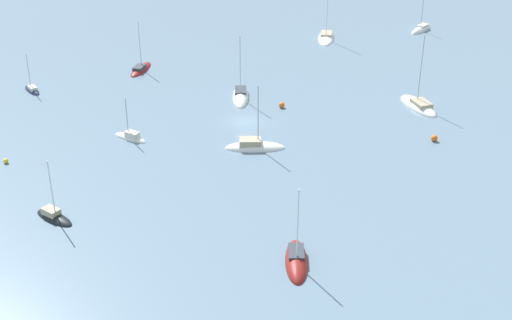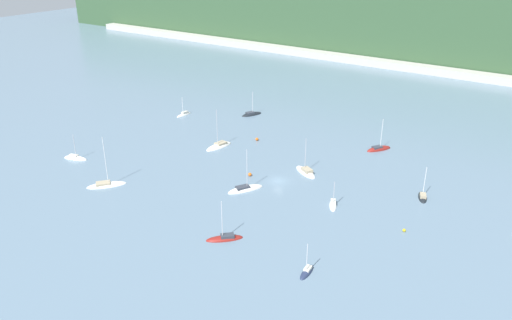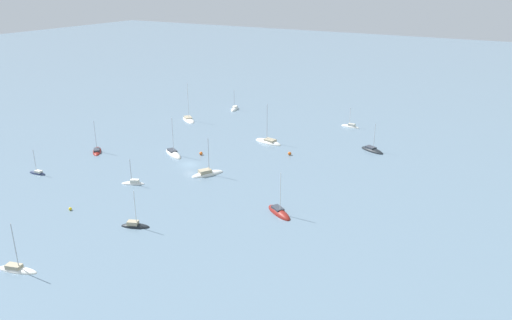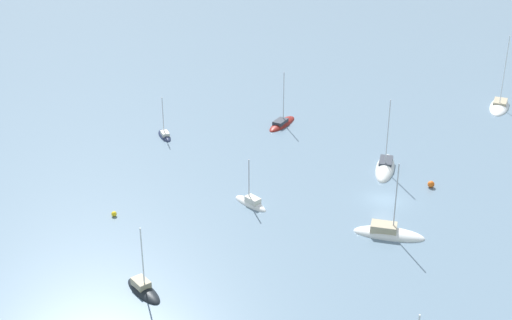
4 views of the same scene
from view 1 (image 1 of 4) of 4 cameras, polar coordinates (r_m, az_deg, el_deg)
ground_plane at (r=100.79m, az=-0.85°, el=3.08°), size 600.00×600.00×0.00m
sailboat_0 at (r=136.20m, az=5.62°, el=9.70°), size 7.92×8.84×12.70m
sailboat_1 at (r=143.71m, az=13.07°, el=10.08°), size 6.85×3.91×7.74m
sailboat_2 at (r=108.89m, az=-1.24°, el=5.07°), size 6.47×8.71×10.91m
sailboat_3 at (r=108.22m, az=12.88°, el=4.20°), size 4.53×9.02×11.75m
sailboat_5 at (r=81.50m, az=-15.86°, el=-4.44°), size 3.72×5.75×7.87m
sailboat_6 at (r=116.56m, az=-17.47°, el=5.34°), size 1.88×4.89×6.54m
sailboat_8 at (r=97.33m, az=-10.01°, el=1.77°), size 3.70×5.36×6.44m
sailboat_9 at (r=71.87m, az=3.24°, el=-8.13°), size 5.87×7.51×9.64m
sailboat_10 at (r=93.31m, az=-0.12°, el=1.03°), size 8.14×6.26×9.62m
sailboat_11 at (r=121.22m, az=-9.21°, el=7.15°), size 6.58×6.51×8.90m
mooring_buoy_0 at (r=105.21m, az=2.07°, el=4.42°), size 0.86×0.86×0.86m
mooring_buoy_1 at (r=97.97m, az=14.07°, el=1.71°), size 0.87×0.87×0.87m
mooring_buoy_2 at (r=94.89m, az=-19.39°, el=-0.07°), size 0.63×0.63×0.63m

